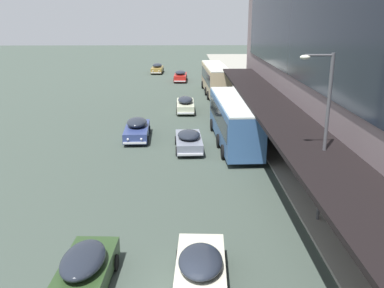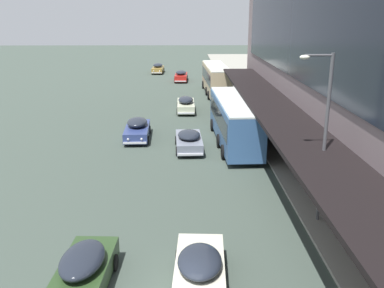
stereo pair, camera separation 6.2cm
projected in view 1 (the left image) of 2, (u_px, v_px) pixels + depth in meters
name	position (u px, v px, depth m)	size (l,w,h in m)	color
transit_bus_kerbside_front	(234.00, 119.00, 31.96)	(3.03, 11.33, 3.40)	#396094
transit_bus_kerbside_rear	(215.00, 78.00, 51.70)	(3.00, 11.56, 3.45)	tan
sedan_lead_mid	(137.00, 129.00, 33.67)	(2.03, 5.02, 1.58)	navy
sedan_trailing_near	(157.00, 68.00, 69.68)	(1.97, 4.74, 1.58)	olive
sedan_lead_near	(180.00, 76.00, 61.46)	(1.97, 4.92, 1.57)	#B41F19
sedan_oncoming_rear	(185.00, 104.00, 42.72)	(1.83, 4.88, 1.54)	beige
sedan_second_near	(201.00, 270.00, 15.36)	(2.10, 4.59, 1.46)	beige
sedan_oncoming_front	(189.00, 140.00, 30.87)	(2.06, 4.60, 1.45)	slate
sedan_second_mid	(83.00, 274.00, 15.07)	(2.05, 5.03, 1.54)	#273E1E
street_lamp	(323.00, 128.00, 19.04)	(1.50, 0.28, 7.79)	#4C4C51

